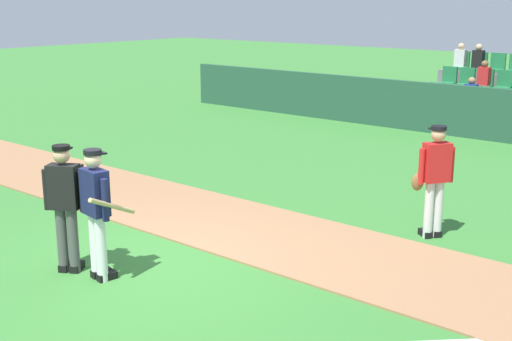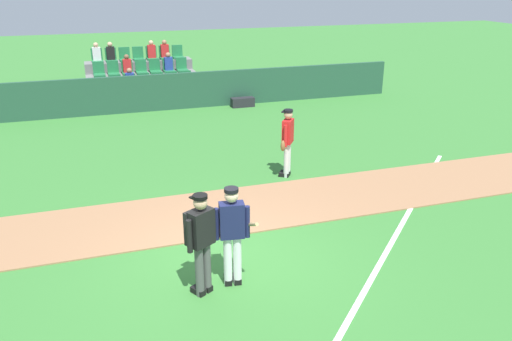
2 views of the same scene
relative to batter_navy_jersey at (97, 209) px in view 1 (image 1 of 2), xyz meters
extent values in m
plane|color=#387A33|center=(0.09, 0.67, -0.97)|extent=(80.00, 80.00, 0.00)
cube|color=#9E704C|center=(0.09, 2.75, -0.95)|extent=(28.00, 2.32, 0.03)
cube|color=#234C38|center=(0.09, 12.13, -0.28)|extent=(20.00, 0.16, 1.37)
cube|color=slate|center=(0.09, 14.00, -0.82)|extent=(4.45, 2.95, 0.30)
cube|color=slate|center=(0.09, 13.15, -0.47)|extent=(4.35, 0.85, 0.40)
cube|color=#237542|center=(-1.56, 13.05, -0.22)|extent=(0.44, 0.40, 0.08)
cube|color=#237542|center=(-1.56, 13.27, 0.03)|extent=(0.44, 0.08, 0.50)
cube|color=#237542|center=(-1.01, 13.05, -0.22)|extent=(0.44, 0.40, 0.08)
cube|color=#237542|center=(-1.01, 13.27, 0.03)|extent=(0.44, 0.08, 0.50)
cube|color=#237542|center=(-0.46, 13.05, -0.22)|extent=(0.44, 0.40, 0.08)
cube|color=#237542|center=(-0.46, 13.27, 0.03)|extent=(0.44, 0.08, 0.50)
cube|color=#263F99|center=(-0.46, 13.10, 0.08)|extent=(0.32, 0.22, 0.52)
sphere|color=#9E7051|center=(-0.46, 13.10, 0.43)|extent=(0.20, 0.20, 0.20)
cube|color=#237542|center=(0.09, 13.05, -0.22)|extent=(0.44, 0.40, 0.08)
cube|color=#237542|center=(0.09, 13.27, 0.03)|extent=(0.44, 0.08, 0.50)
cube|color=#237542|center=(0.64, 13.05, -0.22)|extent=(0.44, 0.40, 0.08)
cube|color=slate|center=(0.09, 14.00, -0.07)|extent=(4.35, 0.85, 0.40)
cube|color=#237542|center=(-1.56, 13.90, 0.18)|extent=(0.44, 0.40, 0.08)
cube|color=#237542|center=(-1.56, 14.12, 0.43)|extent=(0.44, 0.08, 0.50)
cube|color=#237542|center=(-1.01, 13.90, 0.18)|extent=(0.44, 0.40, 0.08)
cube|color=#237542|center=(-1.01, 14.12, 0.43)|extent=(0.44, 0.08, 0.50)
cube|color=#237542|center=(-0.46, 13.90, 0.18)|extent=(0.44, 0.40, 0.08)
cube|color=#237542|center=(-0.46, 14.12, 0.43)|extent=(0.44, 0.08, 0.50)
cube|color=red|center=(-0.46, 13.95, 0.48)|extent=(0.32, 0.22, 0.52)
sphere|color=brown|center=(-0.46, 13.95, 0.83)|extent=(0.20, 0.20, 0.20)
cube|color=#237542|center=(0.09, 13.90, 0.18)|extent=(0.44, 0.40, 0.08)
cube|color=#237542|center=(0.09, 14.12, 0.43)|extent=(0.44, 0.08, 0.50)
cube|color=#237542|center=(-1.56, 14.75, 0.58)|extent=(0.44, 0.40, 0.08)
cube|color=#237542|center=(-1.56, 14.97, 0.83)|extent=(0.44, 0.08, 0.50)
cube|color=silver|center=(-1.56, 14.80, 0.88)|extent=(0.32, 0.22, 0.52)
sphere|color=tan|center=(-1.56, 14.80, 1.23)|extent=(0.20, 0.20, 0.20)
cube|color=#237542|center=(-1.01, 14.75, 0.58)|extent=(0.44, 0.40, 0.08)
cube|color=#237542|center=(-1.01, 14.97, 0.83)|extent=(0.44, 0.08, 0.50)
cube|color=black|center=(-1.01, 14.80, 0.88)|extent=(0.32, 0.22, 0.52)
sphere|color=tan|center=(-1.01, 14.80, 1.23)|extent=(0.20, 0.20, 0.20)
cube|color=#237542|center=(-0.46, 14.75, 0.58)|extent=(0.44, 0.40, 0.08)
cube|color=#237542|center=(-0.46, 14.97, 0.83)|extent=(0.44, 0.08, 0.50)
cylinder|color=white|center=(-0.09, 0.01, -0.52)|extent=(0.14, 0.14, 0.90)
cylinder|color=white|center=(0.07, -0.02, -0.52)|extent=(0.14, 0.14, 0.90)
cube|color=black|center=(-0.08, 0.07, -0.92)|extent=(0.16, 0.27, 0.10)
cube|color=black|center=(0.08, 0.04, -0.92)|extent=(0.16, 0.27, 0.10)
cube|color=#191E47|center=(-0.01, -0.01, 0.23)|extent=(0.43, 0.27, 0.60)
cylinder|color=#191E47|center=(-0.25, 0.03, 0.18)|extent=(0.09, 0.09, 0.55)
cylinder|color=#191E47|center=(0.24, -0.04, 0.18)|extent=(0.09, 0.09, 0.55)
sphere|color=beige|center=(-0.01, -0.01, 0.66)|extent=(0.22, 0.22, 0.22)
cylinder|color=black|center=(-0.01, -0.01, 0.76)|extent=(0.23, 0.23, 0.06)
cube|color=black|center=(0.01, 0.09, 0.73)|extent=(0.20, 0.14, 0.02)
cylinder|color=tan|center=(0.25, 0.06, 0.08)|extent=(0.18, 0.80, 0.41)
cylinder|color=#4C4C4C|center=(-0.60, -0.15, -0.52)|extent=(0.14, 0.14, 0.90)
cylinder|color=#4C4C4C|center=(-0.46, -0.07, -0.52)|extent=(0.14, 0.14, 0.90)
cube|color=black|center=(-0.63, -0.10, -0.92)|extent=(0.23, 0.29, 0.10)
cube|color=black|center=(-0.49, -0.02, -0.92)|extent=(0.23, 0.29, 0.10)
cube|color=black|center=(-0.53, -0.11, 0.23)|extent=(0.46, 0.39, 0.60)
cylinder|color=black|center=(-0.75, -0.24, 0.18)|extent=(0.09, 0.09, 0.55)
cylinder|color=black|center=(-0.31, 0.02, 0.18)|extent=(0.09, 0.09, 0.55)
sphere|color=tan|center=(-0.53, -0.11, 0.66)|extent=(0.22, 0.22, 0.22)
cylinder|color=black|center=(-0.53, -0.11, 0.76)|extent=(0.23, 0.23, 0.06)
cube|color=black|center=(-0.58, -0.02, 0.73)|extent=(0.22, 0.19, 0.02)
cube|color=black|center=(-0.59, 0.00, 0.23)|extent=(0.42, 0.29, 0.56)
cylinder|color=silver|center=(2.60, 4.25, -0.52)|extent=(0.14, 0.14, 0.90)
cylinder|color=silver|center=(2.70, 4.38, -0.52)|extent=(0.14, 0.14, 0.90)
cube|color=black|center=(2.55, 4.28, -0.92)|extent=(0.28, 0.25, 0.10)
cube|color=black|center=(2.65, 4.42, -0.92)|extent=(0.28, 0.25, 0.10)
cube|color=red|center=(2.65, 4.32, 0.23)|extent=(0.41, 0.45, 0.60)
cylinder|color=red|center=(2.51, 4.11, 0.18)|extent=(0.09, 0.09, 0.55)
cylinder|color=red|center=(2.79, 4.52, 0.18)|extent=(0.09, 0.09, 0.55)
sphere|color=tan|center=(2.65, 4.32, 0.66)|extent=(0.22, 0.22, 0.22)
cylinder|color=black|center=(2.65, 4.32, 0.76)|extent=(0.23, 0.23, 0.06)
cube|color=black|center=(2.57, 4.37, 0.73)|extent=(0.20, 0.22, 0.02)
ellipsoid|color=brown|center=(2.45, 4.12, -0.07)|extent=(0.21, 0.23, 0.28)
camera|label=1|loc=(6.89, -5.06, 2.64)|focal=47.32mm
camera|label=2|loc=(-1.92, -7.13, 3.95)|focal=35.89mm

